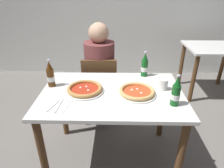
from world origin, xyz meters
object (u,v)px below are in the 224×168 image
(beer_bottle_left, at_px, (145,66))
(napkin_with_cutlery, at_px, (56,106))
(beer_bottle_right, at_px, (176,93))
(dining_table_background, at_px, (213,57))
(dining_table_main, at_px, (112,103))
(paper_cup, at_px, (163,84))
(chair_behind_table, at_px, (100,86))
(diner_seated, at_px, (100,77))
(beer_bottle_center, at_px, (50,75))
(pizza_marinara_far, at_px, (137,92))
(pizza_margherita_near, at_px, (85,89))

(beer_bottle_left, relative_size, napkin_with_cutlery, 1.15)
(beer_bottle_left, bearing_deg, beer_bottle_right, -72.72)
(dining_table_background, bearing_deg, beer_bottle_right, -122.53)
(dining_table_main, relative_size, paper_cup, 12.63)
(chair_behind_table, distance_m, diner_seated, 0.11)
(beer_bottle_left, bearing_deg, paper_cup, -65.49)
(dining_table_background, bearing_deg, napkin_with_cutlery, -139.64)
(dining_table_background, height_order, beer_bottle_center, beer_bottle_center)
(dining_table_background, height_order, napkin_with_cutlery, napkin_with_cutlery)
(chair_behind_table, bearing_deg, beer_bottle_center, 50.82)
(dining_table_main, height_order, napkin_with_cutlery, napkin_with_cutlery)
(beer_bottle_left, distance_m, paper_cup, 0.32)
(dining_table_main, distance_m, beer_bottle_right, 0.56)
(chair_behind_table, relative_size, beer_bottle_left, 3.44)
(chair_behind_table, distance_m, napkin_with_cutlery, 0.91)
(dining_table_main, xyz_separation_m, beer_bottle_right, (0.48, -0.19, 0.22))
(beer_bottle_right, xyz_separation_m, napkin_with_cutlery, (-0.89, -0.04, -0.10))
(diner_seated, distance_m, dining_table_background, 1.78)
(dining_table_background, distance_m, beer_bottle_left, 1.58)
(paper_cup, bearing_deg, beer_bottle_center, 177.32)
(beer_bottle_left, bearing_deg, napkin_with_cutlery, -141.99)
(dining_table_background, bearing_deg, chair_behind_table, -154.75)
(pizza_marinara_far, bearing_deg, beer_bottle_center, 170.03)
(beer_bottle_right, bearing_deg, diner_seated, 126.70)
(dining_table_main, height_order, beer_bottle_center, beer_bottle_center)
(pizza_marinara_far, xyz_separation_m, paper_cup, (0.23, 0.09, 0.03))
(chair_behind_table, bearing_deg, beer_bottle_right, 126.38)
(diner_seated, distance_m, napkin_with_cutlery, 0.94)
(diner_seated, distance_m, pizza_marinara_far, 0.80)
(diner_seated, xyz_separation_m, pizza_margherita_near, (-0.07, -0.65, 0.19))
(dining_table_background, relative_size, beer_bottle_left, 3.24)
(beer_bottle_center, bearing_deg, dining_table_main, -10.62)
(beer_bottle_center, bearing_deg, diner_seated, 55.46)
(beer_bottle_right, bearing_deg, napkin_with_cutlery, -177.53)
(beer_bottle_right, height_order, paper_cup, beer_bottle_right)
(dining_table_background, xyz_separation_m, pizza_marinara_far, (-1.26, -1.41, 0.18))
(napkin_with_cutlery, bearing_deg, beer_bottle_left, 38.01)
(beer_bottle_left, height_order, beer_bottle_center, same)
(diner_seated, bearing_deg, paper_cup, -45.36)
(chair_behind_table, relative_size, beer_bottle_center, 3.44)
(beer_bottle_right, bearing_deg, dining_table_main, 158.54)
(pizza_margherita_near, distance_m, beer_bottle_center, 0.33)
(dining_table_background, xyz_separation_m, beer_bottle_center, (-2.01, -1.28, 0.26))
(pizza_marinara_far, height_order, paper_cup, paper_cup)
(beer_bottle_right, bearing_deg, dining_table_background, 57.47)
(pizza_marinara_far, relative_size, paper_cup, 3.39)
(napkin_with_cutlery, bearing_deg, paper_cup, 18.21)
(beer_bottle_center, relative_size, beer_bottle_right, 1.00)
(chair_behind_table, distance_m, paper_cup, 0.87)
(dining_table_main, height_order, beer_bottle_right, beer_bottle_right)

